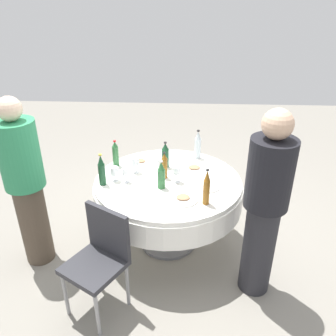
{
  "coord_description": "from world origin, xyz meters",
  "views": [
    {
      "loc": [
        -0.15,
        2.76,
        2.28
      ],
      "look_at": [
        0.0,
        0.0,
        0.86
      ],
      "focal_mm": 36.23,
      "sensor_mm": 36.0,
      "label": 1
    }
  ],
  "objects_px": {
    "person_mid": "(25,183)",
    "bottle_green_front": "(161,175)",
    "wine_glass_east": "(161,163)",
    "chair_left": "(101,254)",
    "wine_glass_far": "(136,162)",
    "dining_table": "(168,193)",
    "plate_east": "(194,168)",
    "bottle_clear_far": "(198,145)",
    "person_near": "(265,205)",
    "bottle_green_mid": "(116,154)",
    "bottle_amber_near": "(207,188)",
    "bottle_amber_left": "(164,166)",
    "plate_west": "(141,162)",
    "bottle_dark_green_right": "(102,170)",
    "bottle_dark_green_rear": "(165,155)",
    "wine_glass_rear": "(177,171)",
    "wine_glass_left": "(115,171)",
    "plate_outer": "(183,199)",
    "plate_inner": "(208,186)",
    "wine_glass_front": "(126,172)"
  },
  "relations": [
    {
      "from": "person_mid",
      "to": "bottle_green_front",
      "type": "bearing_deg",
      "value": -96.8
    },
    {
      "from": "wine_glass_east",
      "to": "chair_left",
      "type": "height_order",
      "value": "wine_glass_east"
    },
    {
      "from": "wine_glass_far",
      "to": "dining_table",
      "type": "bearing_deg",
      "value": 159.19
    },
    {
      "from": "plate_east",
      "to": "bottle_clear_far",
      "type": "bearing_deg",
      "value": -97.31
    },
    {
      "from": "person_near",
      "to": "bottle_green_mid",
      "type": "bearing_deg",
      "value": -86.29
    },
    {
      "from": "person_mid",
      "to": "chair_left",
      "type": "bearing_deg",
      "value": -137.54
    },
    {
      "from": "bottle_amber_near",
      "to": "bottle_amber_left",
      "type": "bearing_deg",
      "value": -49.16
    },
    {
      "from": "bottle_amber_near",
      "to": "plate_west",
      "type": "relative_size",
      "value": 1.54
    },
    {
      "from": "dining_table",
      "to": "bottle_dark_green_right",
      "type": "distance_m",
      "value": 0.67
    },
    {
      "from": "dining_table",
      "to": "bottle_amber_near",
      "type": "height_order",
      "value": "bottle_amber_near"
    },
    {
      "from": "bottle_dark_green_rear",
      "to": "wine_glass_rear",
      "type": "relative_size",
      "value": 1.72
    },
    {
      "from": "person_near",
      "to": "wine_glass_east",
      "type": "bearing_deg",
      "value": -93.49
    },
    {
      "from": "dining_table",
      "to": "wine_glass_left",
      "type": "bearing_deg",
      "value": 6.14
    },
    {
      "from": "bottle_clear_far",
      "to": "chair_left",
      "type": "distance_m",
      "value": 1.54
    },
    {
      "from": "wine_glass_far",
      "to": "plate_east",
      "type": "relative_size",
      "value": 0.62
    },
    {
      "from": "bottle_clear_far",
      "to": "plate_outer",
      "type": "xyz_separation_m",
      "value": [
        0.14,
        0.83,
        -0.13
      ]
    },
    {
      "from": "plate_outer",
      "to": "plate_inner",
      "type": "relative_size",
      "value": 1.13
    },
    {
      "from": "wine_glass_east",
      "to": "plate_outer",
      "type": "xyz_separation_m",
      "value": [
        -0.22,
        0.48,
        -0.09
      ]
    },
    {
      "from": "wine_glass_far",
      "to": "wine_glass_front",
      "type": "bearing_deg",
      "value": 71.47
    },
    {
      "from": "bottle_green_mid",
      "to": "bottle_green_front",
      "type": "xyz_separation_m",
      "value": [
        -0.49,
        0.41,
        -0.0
      ]
    },
    {
      "from": "bottle_green_front",
      "to": "bottle_clear_far",
      "type": "bearing_deg",
      "value": -117.44
    },
    {
      "from": "bottle_green_front",
      "to": "wine_glass_front",
      "type": "distance_m",
      "value": 0.34
    },
    {
      "from": "wine_glass_front",
      "to": "plate_east",
      "type": "distance_m",
      "value": 0.7
    },
    {
      "from": "dining_table",
      "to": "bottle_amber_left",
      "type": "xyz_separation_m",
      "value": [
        0.04,
        -0.03,
        0.27
      ]
    },
    {
      "from": "wine_glass_rear",
      "to": "person_near",
      "type": "relative_size",
      "value": 0.1
    },
    {
      "from": "plate_outer",
      "to": "plate_west",
      "type": "xyz_separation_m",
      "value": [
        0.44,
        -0.67,
        -0.0
      ]
    },
    {
      "from": "wine_glass_front",
      "to": "plate_west",
      "type": "bearing_deg",
      "value": -102.0
    },
    {
      "from": "bottle_dark_green_right",
      "to": "plate_east",
      "type": "relative_size",
      "value": 1.22
    },
    {
      "from": "bottle_amber_left",
      "to": "wine_glass_rear",
      "type": "bearing_deg",
      "value": 147.36
    },
    {
      "from": "plate_west",
      "to": "person_near",
      "type": "relative_size",
      "value": 0.13
    },
    {
      "from": "bottle_amber_near",
      "to": "wine_glass_far",
      "type": "bearing_deg",
      "value": -38.22
    },
    {
      "from": "plate_west",
      "to": "plate_inner",
      "type": "bearing_deg",
      "value": 145.73
    },
    {
      "from": "wine_glass_east",
      "to": "plate_inner",
      "type": "height_order",
      "value": "wine_glass_east"
    },
    {
      "from": "wine_glass_far",
      "to": "person_mid",
      "type": "distance_m",
      "value": 0.99
    },
    {
      "from": "bottle_dark_green_right",
      "to": "bottle_amber_left",
      "type": "distance_m",
      "value": 0.57
    },
    {
      "from": "dining_table",
      "to": "plate_inner",
      "type": "bearing_deg",
      "value": 161.4
    },
    {
      "from": "wine_glass_east",
      "to": "plate_west",
      "type": "distance_m",
      "value": 0.3
    },
    {
      "from": "dining_table",
      "to": "bottle_green_front",
      "type": "xyz_separation_m",
      "value": [
        0.05,
        0.16,
        0.27
      ]
    },
    {
      "from": "dining_table",
      "to": "wine_glass_east",
      "type": "bearing_deg",
      "value": -60.21
    },
    {
      "from": "bottle_amber_left",
      "to": "plate_east",
      "type": "relative_size",
      "value": 1.06
    },
    {
      "from": "plate_east",
      "to": "person_near",
      "type": "distance_m",
      "value": 0.93
    },
    {
      "from": "bottle_clear_far",
      "to": "wine_glass_far",
      "type": "height_order",
      "value": "bottle_clear_far"
    },
    {
      "from": "bottle_amber_near",
      "to": "person_near",
      "type": "bearing_deg",
      "value": 160.53
    },
    {
      "from": "wine_glass_front",
      "to": "wine_glass_east",
      "type": "relative_size",
      "value": 0.98
    },
    {
      "from": "bottle_green_front",
      "to": "plate_inner",
      "type": "xyz_separation_m",
      "value": [
        -0.41,
        -0.03,
        -0.12
      ]
    },
    {
      "from": "plate_outer",
      "to": "plate_west",
      "type": "bearing_deg",
      "value": -56.7
    },
    {
      "from": "wine_glass_rear",
      "to": "plate_inner",
      "type": "distance_m",
      "value": 0.31
    },
    {
      "from": "wine_glass_front",
      "to": "bottle_amber_near",
      "type": "bearing_deg",
      "value": 155.73
    },
    {
      "from": "wine_glass_far",
      "to": "chair_left",
      "type": "bearing_deg",
      "value": 80.36
    },
    {
      "from": "wine_glass_far",
      "to": "plate_west",
      "type": "bearing_deg",
      "value": -95.69
    }
  ]
}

